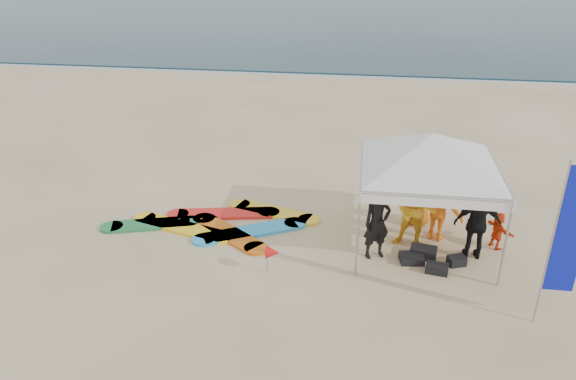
# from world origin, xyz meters

# --- Properties ---
(ground) EXTENTS (120.00, 120.00, 0.00)m
(ground) POSITION_xyz_m (0.00, 0.00, 0.00)
(ground) COLOR beige
(ground) RESTS_ON ground
(shoreline_foam) EXTENTS (160.00, 1.20, 0.01)m
(shoreline_foam) POSITION_xyz_m (0.00, 18.20, 0.00)
(shoreline_foam) COLOR silver
(shoreline_foam) RESTS_ON ground
(person_black_a) EXTENTS (0.71, 0.61, 1.65)m
(person_black_a) POSITION_xyz_m (2.33, 2.03, 0.83)
(person_black_a) COLOR black
(person_black_a) RESTS_ON ground
(person_yellow) EXTENTS (1.03, 0.89, 1.83)m
(person_yellow) POSITION_xyz_m (3.16, 2.52, 0.92)
(person_yellow) COLOR yellow
(person_yellow) RESTS_ON ground
(person_orange_a) EXTENTS (1.28, 1.05, 1.72)m
(person_orange_a) POSITION_xyz_m (3.73, 3.00, 0.86)
(person_orange_a) COLOR orange
(person_orange_a) RESTS_ON ground
(person_black_b) EXTENTS (0.99, 0.43, 1.68)m
(person_black_b) POSITION_xyz_m (4.45, 2.27, 0.84)
(person_black_b) COLOR black
(person_black_b) RESTS_ON ground
(person_orange_b) EXTENTS (0.89, 0.62, 1.74)m
(person_orange_b) POSITION_xyz_m (3.31, 3.66, 0.87)
(person_orange_b) COLOR orange
(person_orange_b) RESTS_ON ground
(person_seated) EXTENTS (0.63, 0.82, 0.86)m
(person_seated) POSITION_xyz_m (5.02, 2.76, 0.43)
(person_seated) COLOR #EE4615
(person_seated) RESTS_ON ground
(canopy_tent) EXTENTS (4.04, 4.04, 3.05)m
(canopy_tent) POSITION_xyz_m (3.36, 2.68, 2.66)
(canopy_tent) COLOR #A5A5A8
(canopy_tent) RESTS_ON ground
(feather_flag) EXTENTS (0.55, 0.04, 3.22)m
(feather_flag) POSITION_xyz_m (5.45, 0.16, 1.89)
(feather_flag) COLOR #A5A5A8
(feather_flag) RESTS_ON ground
(marker_pennant) EXTENTS (0.28, 0.28, 0.64)m
(marker_pennant) POSITION_xyz_m (0.22, 1.07, 0.49)
(marker_pennant) COLOR #A5A5A8
(marker_pennant) RESTS_ON ground
(gear_pile) EXTENTS (1.43, 1.01, 0.22)m
(gear_pile) POSITION_xyz_m (3.47, 1.92, 0.10)
(gear_pile) COLOR black
(gear_pile) RESTS_ON ground
(surfboard_spread) EXTENTS (4.79, 2.54, 0.07)m
(surfboard_spread) POSITION_xyz_m (-1.40, 2.92, 0.04)
(surfboard_spread) COLOR yellow
(surfboard_spread) RESTS_ON ground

